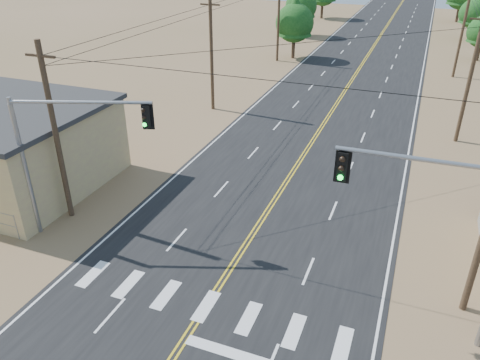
% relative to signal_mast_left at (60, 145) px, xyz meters
% --- Properties ---
extents(road, '(15.00, 200.00, 0.02)m').
position_rel_signal_mast_left_xyz_m(road, '(9.08, 19.32, -5.20)').
color(road, black).
rests_on(road, ground).
extents(utility_pole_left_near, '(1.80, 0.30, 10.00)m').
position_rel_signal_mast_left_xyz_m(utility_pole_left_near, '(-1.42, 1.32, -0.10)').
color(utility_pole_left_near, '#4C3826').
rests_on(utility_pole_left_near, ground).
extents(utility_pole_left_mid, '(1.80, 0.30, 10.00)m').
position_rel_signal_mast_left_xyz_m(utility_pole_left_mid, '(-1.42, 21.32, -0.10)').
color(utility_pole_left_mid, '#4C3826').
rests_on(utility_pole_left_mid, ground).
extents(utility_pole_left_far, '(1.80, 0.30, 10.00)m').
position_rel_signal_mast_left_xyz_m(utility_pole_left_far, '(-1.42, 41.32, -0.10)').
color(utility_pole_left_far, '#4C3826').
rests_on(utility_pole_left_far, ground).
extents(utility_pole_right_mid, '(1.80, 0.30, 10.00)m').
position_rel_signal_mast_left_xyz_m(utility_pole_right_mid, '(19.58, 21.32, -0.10)').
color(utility_pole_right_mid, '#4C3826').
rests_on(utility_pole_right_mid, ground).
extents(utility_pole_right_far, '(1.80, 0.30, 10.00)m').
position_rel_signal_mast_left_xyz_m(utility_pole_right_far, '(19.58, 41.32, -0.10)').
color(utility_pole_right_far, '#4C3826').
rests_on(utility_pole_right_far, ground).
extents(signal_mast_left, '(6.60, 2.54, 7.64)m').
position_rel_signal_mast_left_xyz_m(signal_mast_left, '(0.00, 0.00, 0.00)').
color(signal_mast_left, gray).
rests_on(signal_mast_left, ground).
extents(signal_mast_right, '(6.51, 0.62, 7.84)m').
position_rel_signal_mast_left_xyz_m(signal_mast_right, '(18.22, -0.75, 0.09)').
color(signal_mast_right, gray).
rests_on(signal_mast_right, ground).
extents(tree_left_near, '(4.83, 4.83, 8.05)m').
position_rel_signal_mast_left_xyz_m(tree_left_near, '(0.08, 43.48, -0.29)').
color(tree_left_near, '#3F2D1E').
rests_on(tree_left_near, ground).
extents(tree_left_mid, '(4.87, 4.87, 8.12)m').
position_rel_signal_mast_left_xyz_m(tree_left_mid, '(-3.00, 58.38, -0.25)').
color(tree_left_mid, '#3F2D1E').
rests_on(tree_left_mid, ground).
extents(tree_right_mid, '(4.29, 4.29, 7.16)m').
position_rel_signal_mast_left_xyz_m(tree_right_mid, '(22.01, 64.35, -0.84)').
color(tree_right_mid, '#3F2D1E').
rests_on(tree_right_mid, ground).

